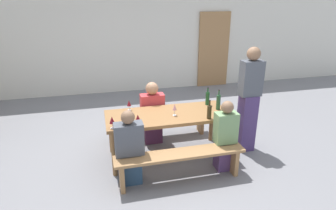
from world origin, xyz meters
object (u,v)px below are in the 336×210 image
object	(u,v)px
wine_glass_2	(138,118)
standing_host	(249,101)
seated_guest_near_1	(225,137)
wine_bottle_2	(218,102)
bench_near	(180,159)
seated_guest_far_0	(152,114)
bench_far	(159,120)
seated_guest_near_0	(130,150)
wooden_door	(214,50)
tasting_table	(168,119)
wine_bottle_1	(209,112)
wine_glass_1	(129,103)
wine_glass_3	(112,120)
wine_bottle_0	(208,98)
wine_glass_0	(175,108)

from	to	relation	value
wine_glass_2	standing_host	xyz separation A→B (m)	(1.86, 0.17, 0.02)
seated_guest_near_1	wine_bottle_2	bearing A→B (deg)	-11.07
bench_near	seated_guest_far_0	world-z (taller)	seated_guest_far_0
bench_far	seated_guest_far_0	xyz separation A→B (m)	(-0.14, -0.15, 0.18)
seated_guest_near_0	seated_guest_far_0	xyz separation A→B (m)	(0.54, 1.12, 0.02)
wooden_door	tasting_table	bearing A→B (deg)	-121.91
wine_bottle_1	standing_host	size ratio (longest dim) A/B	0.17
wooden_door	wine_glass_1	distance (m)	4.37
wine_glass_1	seated_guest_near_1	xyz separation A→B (m)	(1.31, -0.87, -0.35)
seated_guest_near_0	wooden_door	bearing A→B (deg)	-35.12
wine_glass_1	wine_glass_2	xyz separation A→B (m)	(0.06, -0.57, -0.02)
seated_guest_near_1	standing_host	xyz separation A→B (m)	(0.61, 0.47, 0.35)
wine_bottle_1	wine_glass_1	world-z (taller)	wine_bottle_1
seated_guest_near_0	wine_glass_2	bearing A→B (deg)	-30.11
bench_far	wine_glass_3	size ratio (longest dim) A/B	10.48
seated_guest_far_0	standing_host	distance (m)	1.65
bench_far	wine_glass_2	xyz separation A→B (m)	(-0.51, -0.97, 0.50)
wine_bottle_0	wine_glass_1	bearing A→B (deg)	177.04
bench_near	seated_guest_near_1	xyz separation A→B (m)	(0.73, 0.15, 0.17)
wine_glass_3	seated_guest_far_0	size ratio (longest dim) A/B	0.16
bench_far	standing_host	distance (m)	1.65
seated_guest_near_1	seated_guest_far_0	world-z (taller)	seated_guest_far_0
bench_near	seated_guest_near_0	xyz separation A→B (m)	(-0.68, 0.15, 0.16)
wooden_door	seated_guest_near_1	bearing A→B (deg)	-110.01
wine_glass_2	seated_guest_near_1	bearing A→B (deg)	-13.23
wine_glass_3	seated_guest_near_0	distance (m)	0.48
bench_near	seated_guest_far_0	distance (m)	1.29
wine_glass_2	seated_guest_near_1	distance (m)	1.32
wine_bottle_0	seated_guest_far_0	distance (m)	1.01
seated_guest_near_0	standing_host	size ratio (longest dim) A/B	0.62
bench_near	wine_bottle_1	world-z (taller)	wine_bottle_1
wine_glass_0	seated_guest_far_0	size ratio (longest dim) A/B	0.17
wooden_door	wine_bottle_0	world-z (taller)	wooden_door
wine_glass_2	wine_bottle_1	bearing A→B (deg)	-3.18
wine_bottle_2	wine_glass_0	size ratio (longest dim) A/B	1.79
wine_bottle_0	wine_bottle_1	distance (m)	0.60
wine_bottle_2	seated_guest_near_0	bearing A→B (deg)	-160.20
standing_host	wine_glass_2	bearing A→B (deg)	5.33
wooden_door	tasting_table	xyz separation A→B (m)	(-2.26, -3.63, -0.38)
tasting_table	standing_host	size ratio (longest dim) A/B	1.10
bench_near	seated_guest_near_0	size ratio (longest dim) A/B	1.69
wine_bottle_2	wine_glass_3	distance (m)	1.75
wine_glass_2	standing_host	size ratio (longest dim) A/B	0.08
seated_guest_near_1	standing_host	distance (m)	0.84
bench_far	wine_bottle_1	size ratio (longest dim) A/B	6.27
wooden_door	tasting_table	world-z (taller)	wooden_door
bench_far	wine_glass_1	distance (m)	0.87
seated_guest_near_1	standing_host	bearing A→B (deg)	-52.42
bench_far	wine_glass_1	xyz separation A→B (m)	(-0.57, -0.40, 0.52)
bench_near	wine_bottle_2	xyz separation A→B (m)	(0.84, 0.70, 0.53)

